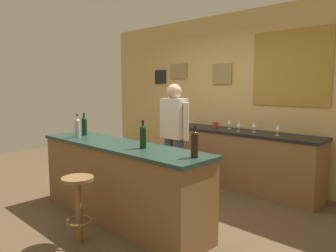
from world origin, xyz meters
TOP-DOWN VIEW (x-y plane):
  - ground_plane at (0.00, 0.00)m, footprint 10.00×10.00m
  - back_wall at (0.02, 2.03)m, footprint 6.00×0.09m
  - bar_counter at (0.00, -0.40)m, footprint 2.50×0.60m
  - side_counter at (0.40, 1.65)m, footprint 2.49×0.56m
  - bartender at (-0.05, 0.61)m, footprint 0.52×0.21m
  - bar_stool at (0.15, -1.04)m, footprint 0.32×0.32m
  - wine_bottle_a at (-0.85, -0.33)m, footprint 0.07×0.07m
  - wine_bottle_b at (-0.75, -0.49)m, footprint 0.07×0.07m
  - wine_bottle_c at (0.41, -0.39)m, footprint 0.07×0.07m
  - wine_bottle_d at (1.09, -0.35)m, footprint 0.07×0.07m
  - wine_glass_a at (0.13, 1.74)m, footprint 0.07×0.07m
  - wine_glass_b at (0.41, 1.58)m, footprint 0.07×0.07m
  - wine_glass_c at (0.62, 1.66)m, footprint 0.07×0.07m
  - wine_glass_d at (1.02, 1.60)m, footprint 0.07×0.07m
  - coffee_mug at (-0.11, 1.69)m, footprint 0.12×0.08m

SIDE VIEW (x-z plane):
  - ground_plane at x=0.00m, z-range 0.00..0.00m
  - side_counter at x=0.40m, z-range 0.00..0.90m
  - bar_stool at x=0.15m, z-range 0.12..0.80m
  - bar_counter at x=0.00m, z-range 0.00..0.92m
  - bartender at x=-0.05m, z-range 0.13..1.75m
  - coffee_mug at x=-0.11m, z-range 0.90..1.00m
  - wine_glass_a at x=0.13m, z-range 0.93..1.09m
  - wine_glass_b at x=0.41m, z-range 0.93..1.09m
  - wine_glass_c at x=0.62m, z-range 0.93..1.09m
  - wine_glass_d at x=1.02m, z-range 0.93..1.09m
  - wine_bottle_a at x=-0.85m, z-range 0.90..1.21m
  - wine_bottle_b at x=-0.75m, z-range 0.90..1.21m
  - wine_bottle_c at x=0.41m, z-range 0.90..1.21m
  - wine_bottle_d at x=1.09m, z-range 0.90..1.21m
  - back_wall at x=0.02m, z-range 0.01..2.81m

